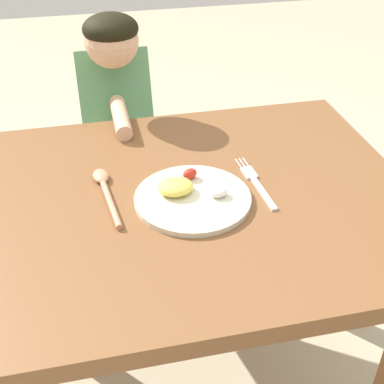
% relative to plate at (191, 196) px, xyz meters
% --- Properties ---
extents(dining_table, '(1.05, 0.82, 0.72)m').
position_rel_plate_xyz_m(dining_table, '(-0.00, 0.02, -0.10)').
color(dining_table, brown).
rests_on(dining_table, ground_plane).
extents(plate, '(0.26, 0.26, 0.04)m').
position_rel_plate_xyz_m(plate, '(0.00, 0.00, 0.00)').
color(plate, beige).
rests_on(plate, dining_table).
extents(fork, '(0.03, 0.23, 0.01)m').
position_rel_plate_xyz_m(fork, '(0.16, 0.03, -0.01)').
color(fork, silver).
rests_on(fork, dining_table).
extents(spoon, '(0.05, 0.24, 0.02)m').
position_rel_plate_xyz_m(spoon, '(-0.18, 0.07, -0.00)').
color(spoon, tan).
rests_on(spoon, dining_table).
extents(person, '(0.22, 0.40, 1.00)m').
position_rel_plate_xyz_m(person, '(-0.11, 0.58, -0.20)').
color(person, navy).
rests_on(person, ground_plane).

